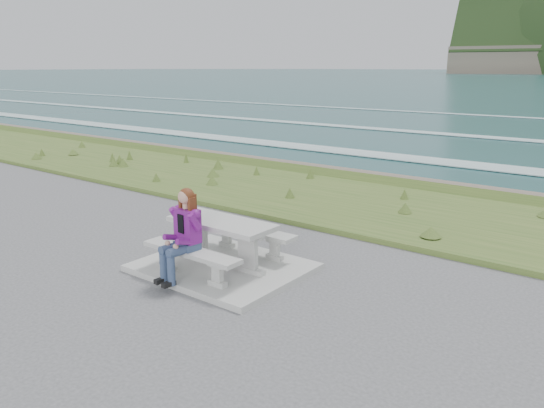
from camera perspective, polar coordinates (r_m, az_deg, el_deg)
name	(u,v)px	position (r m, az deg, el deg)	size (l,w,h in m)	color
concrete_slab	(223,267)	(8.81, -5.30, -6.78)	(2.60, 2.10, 0.10)	#ADAEA9
picnic_table	(222,230)	(8.60, -5.40, -2.85)	(1.80, 0.75, 0.75)	#ADAEA9
bench_landward	(191,256)	(8.20, -8.69, -5.55)	(1.80, 0.35, 0.45)	#ADAEA9
bench_seaward	(250,234)	(9.17, -2.40, -3.21)	(1.80, 0.35, 0.45)	#ADAEA9
grass_verge	(366,208)	(12.76, 10.06, -0.39)	(160.00, 4.50, 0.22)	#365B22
shore_drop	(415,186)	(15.33, 15.10, 1.84)	(160.00, 0.80, 2.20)	brown
ocean	(540,162)	(31.98, 26.90, 4.04)	(1600.00, 1600.00, 0.09)	#1B4B4E
seated_woman	(180,247)	(8.13, -9.85, -4.56)	(0.46, 0.73, 1.40)	navy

